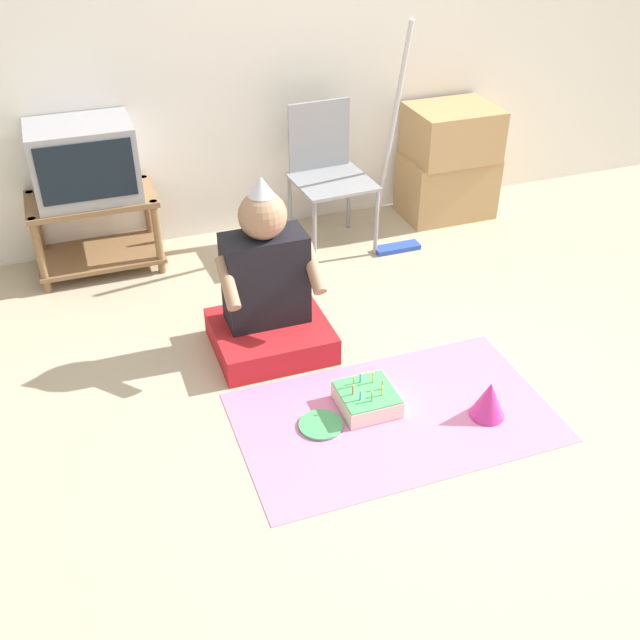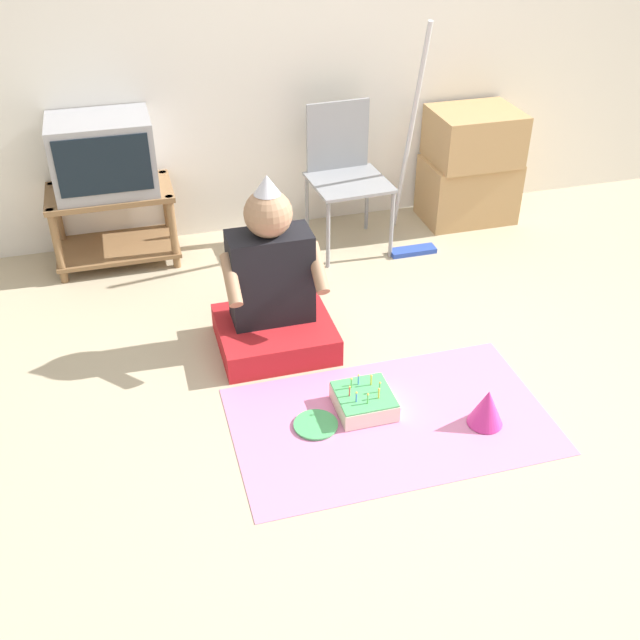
# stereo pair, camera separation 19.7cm
# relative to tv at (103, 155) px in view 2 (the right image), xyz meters

# --- Properties ---
(ground_plane) EXTENTS (16.00, 16.00, 0.00)m
(ground_plane) POSITION_rel_tv_xyz_m (1.22, -1.96, -0.65)
(ground_plane) COLOR tan
(wall_back) EXTENTS (6.40, 0.06, 2.55)m
(wall_back) POSITION_rel_tv_xyz_m (1.22, 0.24, 0.62)
(wall_back) COLOR white
(wall_back) RESTS_ON ground_plane
(tv_stand) EXTENTS (0.70, 0.42, 0.45)m
(tv_stand) POSITION_rel_tv_xyz_m (-0.00, -0.00, -0.39)
(tv_stand) COLOR olive
(tv_stand) RESTS_ON ground_plane
(tv) EXTENTS (0.55, 0.41, 0.41)m
(tv) POSITION_rel_tv_xyz_m (0.00, 0.00, 0.00)
(tv) COLOR #99999E
(tv) RESTS_ON tv_stand
(folding_chair) EXTENTS (0.46, 0.45, 0.84)m
(folding_chair) POSITION_rel_tv_xyz_m (1.35, -0.13, -0.17)
(folding_chair) COLOR gray
(folding_chair) RESTS_ON ground_plane
(cardboard_box_stack) EXTENTS (0.58, 0.43, 0.72)m
(cardboard_box_stack) POSITION_rel_tv_xyz_m (2.22, -0.04, -0.29)
(cardboard_box_stack) COLOR tan
(cardboard_box_stack) RESTS_ON ground_plane
(dust_mop) EXTENTS (0.28, 0.40, 1.34)m
(dust_mop) POSITION_rel_tv_xyz_m (1.71, -0.30, -0.25)
(dust_mop) COLOR #2D4CB2
(dust_mop) RESTS_ON ground_plane
(person_seated) EXTENTS (0.55, 0.50, 0.89)m
(person_seated) POSITION_rel_tv_xyz_m (0.70, -1.08, -0.36)
(person_seated) COLOR red
(person_seated) RESTS_ON ground_plane
(party_cloth) EXTENTS (1.37, 0.82, 0.01)m
(party_cloth) POSITION_rel_tv_xyz_m (1.05, -1.79, -0.65)
(party_cloth) COLOR pink
(party_cloth) RESTS_ON ground_plane
(birthday_cake) EXTENTS (0.25, 0.25, 0.14)m
(birthday_cake) POSITION_rel_tv_xyz_m (0.97, -1.69, -0.60)
(birthday_cake) COLOR #F4E0C6
(birthday_cake) RESTS_ON party_cloth
(party_hat_blue) EXTENTS (0.15, 0.15, 0.17)m
(party_hat_blue) POSITION_rel_tv_xyz_m (1.44, -1.92, -0.56)
(party_hat_blue) COLOR #CC338C
(party_hat_blue) RESTS_ON party_cloth
(paper_plate) EXTENTS (0.19, 0.19, 0.01)m
(paper_plate) POSITION_rel_tv_xyz_m (0.73, -1.74, -0.64)
(paper_plate) COLOR #4CB266
(paper_plate) RESTS_ON party_cloth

